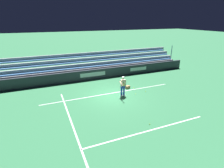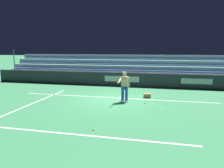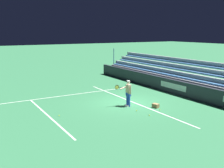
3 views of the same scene
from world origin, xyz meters
name	(u,v)px [view 1 (image 1 of 3)]	position (x,y,z in m)	size (l,w,h in m)	color
ground_plane	(113,95)	(0.00, 0.00, 0.00)	(160.00, 160.00, 0.00)	#337A4C
court_baseline_white	(111,93)	(0.00, -0.50, 0.00)	(12.00, 0.10, 0.01)	white
court_sideline_white	(75,133)	(4.11, 4.00, 0.00)	(0.10, 12.00, 0.01)	white
court_service_line_white	(149,131)	(0.00, 5.50, 0.00)	(8.22, 0.10, 0.01)	white
back_wall_sponsor_board	(96,74)	(-0.01, -4.79, 0.55)	(23.31, 0.25, 1.10)	#2D333D
bleacher_stand	(91,68)	(0.00, -6.62, 0.73)	(22.14, 2.40, 2.95)	#9EA3A8
tennis_player	(123,86)	(-0.75, 0.37, 0.89)	(0.60, 0.98, 1.71)	blue
ball_box_cardboard	(128,87)	(-1.95, -1.00, 0.13)	(0.40, 0.30, 0.26)	#A87F51
tennis_ball_far_right	(136,94)	(-1.95, 0.53, 0.03)	(0.07, 0.07, 0.07)	#CCE533
tennis_ball_toward_net	(134,88)	(-2.53, -0.84, 0.03)	(0.07, 0.07, 0.07)	#CCE533
tennis_ball_midcourt	(150,124)	(-0.41, 4.97, 0.03)	(0.07, 0.07, 0.07)	#CCE533
tennis_ball_far_left	(146,91)	(-3.05, 0.41, 0.03)	(0.07, 0.07, 0.07)	#CCE533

